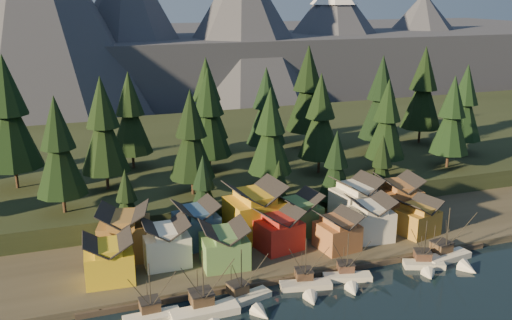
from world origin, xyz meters
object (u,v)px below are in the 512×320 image
object	(u,v)px
house_front_1	(166,241)
house_back_0	(124,231)
boat_3	(307,281)
boat_4	(349,273)
boat_1	(207,307)
boat_5	(426,259)
house_back_1	(196,223)
boat_6	(453,252)
house_front_0	(109,257)
boat_0	(153,312)
boat_2	(247,295)

from	to	relation	value
house_front_1	house_back_0	world-z (taller)	house_back_0
boat_3	boat_4	xyz separation A→B (m)	(8.29, 0.20, -0.04)
boat_1	boat_5	size ratio (longest dim) A/B	1.21
boat_5	boat_1	bearing A→B (deg)	-154.77
boat_3	house_back_1	xyz separation A→B (m)	(-14.37, 21.90, 4.33)
boat_6	house_front_0	size ratio (longest dim) A/B	1.36
boat_0	house_front_1	xyz separation A→B (m)	(5.51, 17.31, 3.92)
boat_4	house_front_0	bearing A→B (deg)	178.44
boat_0	house_back_0	world-z (taller)	house_back_0
house_front_0	house_back_1	bearing A→B (deg)	30.65
boat_0	house_back_0	bearing A→B (deg)	91.42
boat_6	house_back_1	xyz separation A→B (m)	(-45.36, 21.37, 3.94)
house_front_0	house_back_1	xyz separation A→B (m)	(17.93, 9.23, 0.37)
house_front_0	house_back_1	distance (m)	20.17
boat_3	house_back_1	distance (m)	26.55
boat_2	boat_6	xyz separation A→B (m)	(42.39, 1.57, 0.40)
boat_4	house_back_0	bearing A→B (deg)	165.52
boat_5	house_front_1	bearing A→B (deg)	-177.80
boat_6	boat_0	bearing A→B (deg)	173.38
house_front_0	house_front_1	bearing A→B (deg)	19.80
boat_1	house_back_0	bearing A→B (deg)	109.95
boat_4	boat_0	bearing A→B (deg)	-161.71
house_front_1	boat_3	bearing A→B (deg)	-35.76
house_back_0	house_back_1	world-z (taller)	house_back_0
boat_1	house_back_1	distance (m)	25.73
boat_5	house_back_0	world-z (taller)	house_back_0
boat_5	boat_0	bearing A→B (deg)	-157.20
boat_2	boat_5	distance (m)	35.80
house_back_1	boat_6	bearing A→B (deg)	-30.53
boat_2	house_front_1	size ratio (longest dim) A/B	1.29
boat_2	house_back_0	bearing A→B (deg)	112.06
house_back_1	boat_1	bearing A→B (deg)	-105.52
boat_5	house_back_0	xyz separation A→B (m)	(-52.93, 21.57, 4.63)
boat_1	boat_6	xyz separation A→B (m)	(49.87, 3.66, -0.03)
boat_3	house_front_0	size ratio (longest dim) A/B	1.18
boat_0	boat_6	size ratio (longest dim) A/B	0.91
boat_5	house_back_1	size ratio (longest dim) A/B	1.15
boat_5	house_back_0	bearing A→B (deg)	179.07
boat_6	house_back_0	xyz separation A→B (m)	(-59.52, 20.93, 4.44)
boat_2	boat_3	world-z (taller)	boat_2
boat_3	boat_5	distance (m)	24.39
boat_4	boat_1	bearing A→B (deg)	-157.51
boat_4	house_front_0	xyz separation A→B (m)	(-40.59, 12.48, 4.01)
boat_4	boat_2	bearing A→B (deg)	-160.89
boat_2	boat_3	distance (m)	11.45
boat_1	boat_0	bearing A→B (deg)	167.54
house_back_1	boat_3	bearing A→B (deg)	-62.02
boat_0	house_front_0	world-z (taller)	boat_0
boat_5	boat_6	xyz separation A→B (m)	(6.59, 0.64, 0.19)
boat_2	house_front_1	world-z (taller)	house_front_1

